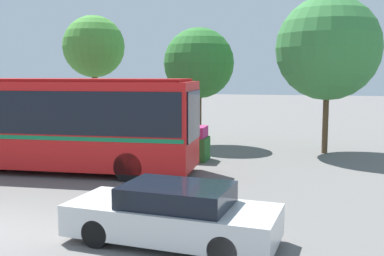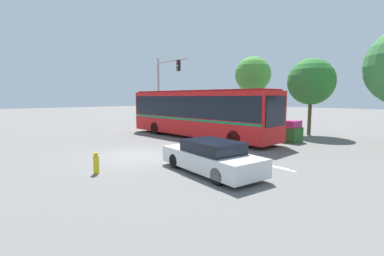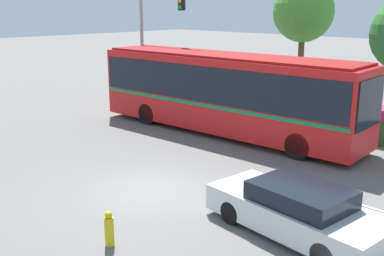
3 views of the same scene
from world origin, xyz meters
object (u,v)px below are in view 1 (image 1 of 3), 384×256
at_px(street_tree_centre, 199,63).
at_px(street_tree_right, 328,48).
at_px(sedan_foreground, 173,215).
at_px(street_tree_left, 94,47).
at_px(city_bus, 30,118).

height_order(street_tree_centre, street_tree_right, street_tree_right).
height_order(sedan_foreground, street_tree_centre, street_tree_centre).
bearing_deg(street_tree_left, city_bus, -80.76).
bearing_deg(street_tree_left, street_tree_right, -8.45).
height_order(street_tree_left, street_tree_right, street_tree_right).
bearing_deg(city_bus, street_tree_centre, 54.00).
relative_size(city_bus, sedan_foreground, 2.69).
bearing_deg(street_tree_right, street_tree_left, 171.55).
relative_size(sedan_foreground, street_tree_centre, 0.79).
height_order(street_tree_left, street_tree_centre, street_tree_left).
distance_m(sedan_foreground, street_tree_centre, 13.99).
distance_m(city_bus, street_tree_left, 8.95).
xyz_separation_m(street_tree_left, street_tree_right, (12.28, -1.83, -0.32)).
relative_size(city_bus, street_tree_centre, 2.14).
bearing_deg(street_tree_left, sedan_foreground, -58.62).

